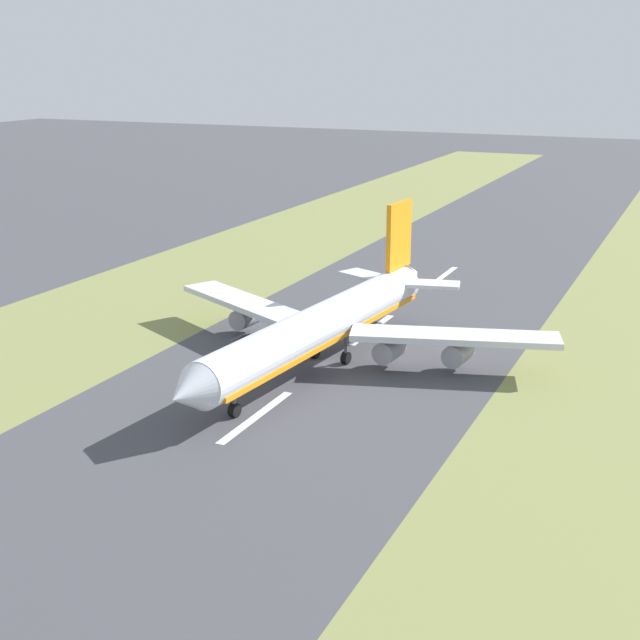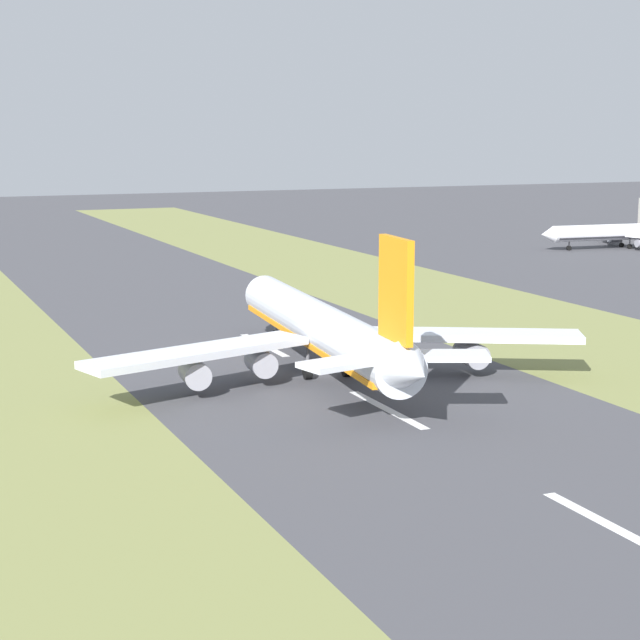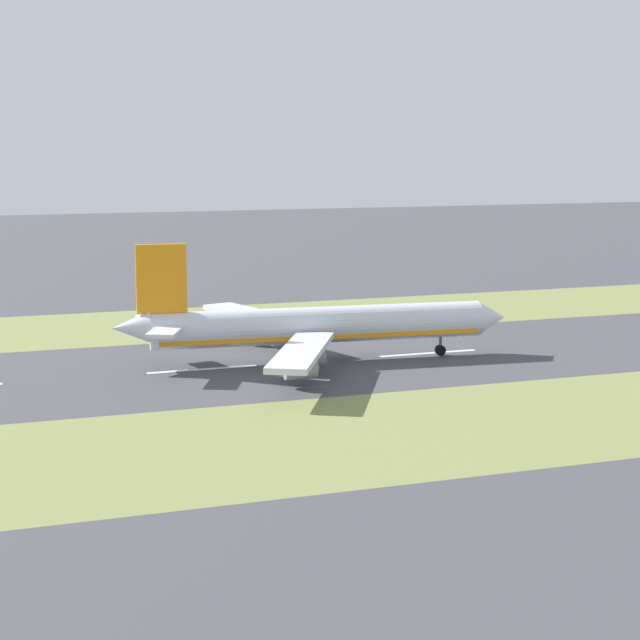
{
  "view_description": "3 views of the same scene",
  "coord_description": "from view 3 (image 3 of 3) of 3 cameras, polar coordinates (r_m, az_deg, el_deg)",
  "views": [
    {
      "loc": [
        -49.01,
        111.35,
        42.79
      ],
      "look_at": [
        0.34,
        1.38,
        7.0
      ],
      "focal_mm": 50.0,
      "sensor_mm": 36.0,
      "label": 1
    },
    {
      "loc": [
        -53.67,
        -123.35,
        31.28
      ],
      "look_at": [
        0.34,
        1.38,
        7.0
      ],
      "focal_mm": 60.0,
      "sensor_mm": 36.0,
      "label": 2
    },
    {
      "loc": [
        164.95,
        -57.22,
        35.87
      ],
      "look_at": [
        0.34,
        1.38,
        7.0
      ],
      "focal_mm": 60.0,
      "sensor_mm": 36.0,
      "label": 3
    }
  ],
  "objects": [
    {
      "name": "grass_median_east",
      "position": [
        137.65,
        5.73,
        -5.77
      ],
      "size": [
        40.0,
        600.0,
        0.01
      ],
      "primitive_type": "cube",
      "color": "olive",
      "rests_on": "ground"
    },
    {
      "name": "centreline_dash_far",
      "position": [
        186.2,
        5.77,
        -1.77
      ],
      "size": [
        1.2,
        18.0,
        0.01
      ],
      "primitive_type": "cube",
      "color": "silver",
      "rests_on": "ground"
    },
    {
      "name": "grass_median_west",
      "position": [
        220.54,
        -4.29,
        -0.0
      ],
      "size": [
        40.0,
        600.0,
        0.01
      ],
      "primitive_type": "cube",
      "color": "olive",
      "rests_on": "ground"
    },
    {
      "name": "ground_plane",
      "position": [
        178.23,
        -0.46,
        -2.23
      ],
      "size": [
        800.0,
        800.0,
        0.0
      ],
      "primitive_type": "plane",
      "color": "#424247"
    },
    {
      "name": "centreline_dash_mid",
      "position": [
        173.16,
        -6.29,
        -2.63
      ],
      "size": [
        1.2,
        18.0,
        0.01
      ],
      "primitive_type": "cube",
      "color": "silver",
      "rests_on": "ground"
    },
    {
      "name": "airplane_main_jet",
      "position": [
        176.81,
        -0.6,
        -0.34
      ],
      "size": [
        63.83,
        67.22,
        20.2
      ],
      "color": "silver",
      "rests_on": "ground"
    }
  ]
}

